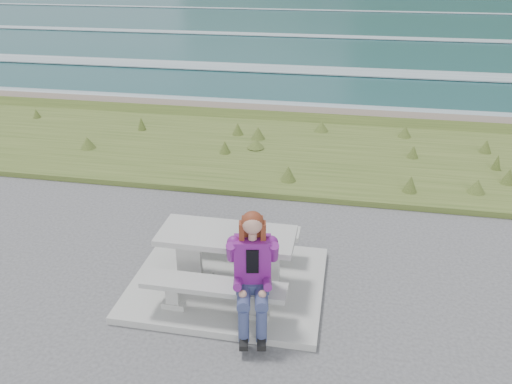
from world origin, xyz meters
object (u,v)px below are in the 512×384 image
(picnic_table, at_px, (227,244))
(seated_woman, at_px, (253,289))
(bench_seaward, at_px, (239,233))
(bench_landward, at_px, (214,290))

(picnic_table, height_order, seated_woman, seated_woman)
(bench_seaward, height_order, seated_woman, seated_woman)
(picnic_table, height_order, bench_landward, picnic_table)
(picnic_table, xyz_separation_m, seated_woman, (0.51, -0.84, -0.04))
(bench_landward, distance_m, seated_woman, 0.56)
(seated_woman, bearing_deg, bench_seaward, 97.58)
(bench_seaward, bearing_deg, bench_landward, -90.00)
(picnic_table, relative_size, bench_seaward, 1.00)
(picnic_table, bearing_deg, seated_woman, -58.61)
(bench_landward, height_order, bench_seaward, same)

